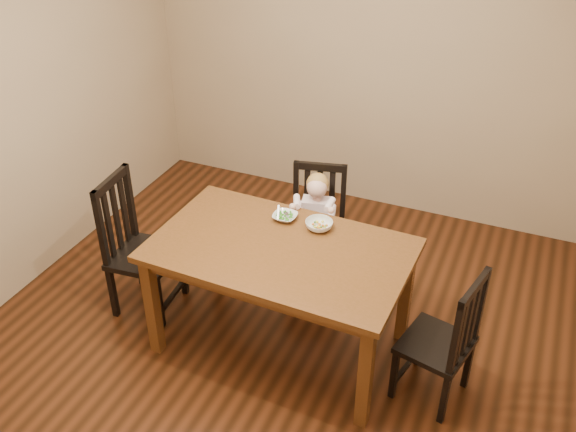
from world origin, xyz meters
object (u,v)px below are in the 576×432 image
at_px(chair_right, 444,341).
at_px(toddler, 316,219).
at_px(bowl_peas, 285,217).
at_px(chair_left, 137,247).
at_px(bowl_veg, 319,225).
at_px(dining_table, 280,260).
at_px(chair_child, 317,229).

xyz_separation_m(chair_right, toddler, (-1.10, 0.76, 0.13)).
xyz_separation_m(toddler, bowl_peas, (-0.07, -0.41, 0.25)).
xyz_separation_m(chair_left, bowl_veg, (1.24, 0.29, 0.33)).
xyz_separation_m(bowl_peas, bowl_veg, (0.25, -0.02, 0.01)).
bearing_deg(toddler, bowl_peas, 67.36).
height_order(dining_table, toddler, toddler).
bearing_deg(chair_left, chair_child, 120.83).
bearing_deg(chair_child, chair_right, 130.89).
relative_size(dining_table, toddler, 3.41).
height_order(toddler, bowl_peas, bowl_peas).
relative_size(chair_right, toddler, 1.95).
distance_m(chair_left, bowl_veg, 1.32).
bearing_deg(bowl_veg, dining_table, -116.81).
xyz_separation_m(chair_child, toddler, (0.01, -0.05, 0.12)).
distance_m(dining_table, chair_left, 1.12).
height_order(chair_left, chair_right, chair_left).
bearing_deg(chair_left, dining_table, 84.81).
distance_m(chair_child, toddler, 0.13).
bearing_deg(chair_right, toddler, 68.58).
bearing_deg(chair_child, dining_table, 80.00).
distance_m(chair_child, bowl_veg, 0.64).
distance_m(chair_right, toddler, 1.34).
bearing_deg(chair_left, bowl_peas, 102.01).
height_order(dining_table, bowl_peas, bowl_peas).
relative_size(dining_table, chair_child, 1.73).
xyz_separation_m(dining_table, chair_child, (-0.04, 0.77, -0.25)).
xyz_separation_m(dining_table, chair_right, (1.07, -0.04, -0.26)).
xyz_separation_m(dining_table, bowl_peas, (-0.10, 0.31, 0.11)).
bearing_deg(chair_right, chair_child, 67.24).
xyz_separation_m(chair_child, bowl_veg, (0.19, -0.48, 0.38)).
bearing_deg(bowl_peas, dining_table, -71.98).
bearing_deg(toddler, dining_table, 79.34).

